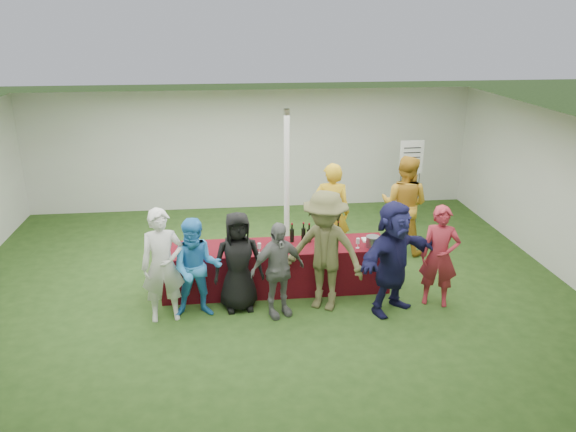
{
  "coord_description": "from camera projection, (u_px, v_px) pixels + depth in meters",
  "views": [
    {
      "loc": [
        -0.59,
        -8.48,
        4.2
      ],
      "look_at": [
        0.36,
        -0.23,
        1.25
      ],
      "focal_mm": 35.0,
      "sensor_mm": 36.0,
      "label": 1
    }
  ],
  "objects": [
    {
      "name": "wine_bottles",
      "position": [
        317.0,
        234.0,
        9.12
      ],
      "size": [
        0.83,
        0.13,
        0.32
      ],
      "color": "black",
      "rests_on": "serving_table"
    },
    {
      "name": "serving_table",
      "position": [
        276.0,
        267.0,
        9.08
      ],
      "size": [
        3.6,
        0.8,
        0.75
      ],
      "primitive_type": "cube",
      "color": "#630A13",
      "rests_on": "ground"
    },
    {
      "name": "dump_bucket",
      "position": [
        373.0,
        242.0,
        8.88
      ],
      "size": [
        0.22,
        0.22,
        0.18
      ],
      "primitive_type": "cylinder",
      "color": "slate",
      "rests_on": "serving_table"
    },
    {
      "name": "customer_3",
      "position": [
        278.0,
        270.0,
        8.15
      ],
      "size": [
        0.93,
        0.64,
        1.46
      ],
      "primitive_type": "imported",
      "rotation": [
        0.0,
        0.0,
        0.37
      ],
      "color": "slate",
      "rests_on": "ground"
    },
    {
      "name": "wine_glasses",
      "position": [
        251.0,
        247.0,
        8.63
      ],
      "size": [
        2.71,
        0.13,
        0.16
      ],
      "color": "silver",
      "rests_on": "serving_table"
    },
    {
      "name": "water_bottle",
      "position": [
        274.0,
        238.0,
        8.99
      ],
      "size": [
        0.07,
        0.07,
        0.23
      ],
      "color": "silver",
      "rests_on": "serving_table"
    },
    {
      "name": "bar_towel",
      "position": [
        370.0,
        240.0,
        9.16
      ],
      "size": [
        0.25,
        0.18,
        0.03
      ],
      "primitive_type": "cube",
      "color": "white",
      "rests_on": "serving_table"
    },
    {
      "name": "customer_1",
      "position": [
        197.0,
        268.0,
        8.12
      ],
      "size": [
        0.74,
        0.58,
        1.52
      ],
      "primitive_type": "imported",
      "rotation": [
        0.0,
        0.0,
        0.01
      ],
      "color": "#2D85D3",
      "rests_on": "ground"
    },
    {
      "name": "staff_back",
      "position": [
        404.0,
        205.0,
        10.37
      ],
      "size": [
        1.13,
        1.08,
        1.85
      ],
      "primitive_type": "imported",
      "rotation": [
        0.0,
        0.0,
        2.56
      ],
      "color": "#C08823",
      "rests_on": "ground"
    },
    {
      "name": "tent",
      "position": [
        287.0,
        184.0,
        10.13
      ],
      "size": [
        10.0,
        10.0,
        10.0
      ],
      "color": "white",
      "rests_on": "ground"
    },
    {
      "name": "customer_6",
      "position": [
        440.0,
        256.0,
        8.46
      ],
      "size": [
        0.68,
        0.56,
        1.58
      ],
      "primitive_type": "imported",
      "rotation": [
        0.0,
        0.0,
        -0.38
      ],
      "color": "maroon",
      "rests_on": "ground"
    },
    {
      "name": "customer_0",
      "position": [
        163.0,
        266.0,
        8.01
      ],
      "size": [
        0.67,
        0.5,
        1.7
      ],
      "primitive_type": "imported",
      "rotation": [
        0.0,
        0.0,
        0.16
      ],
      "color": "silver",
      "rests_on": "ground"
    },
    {
      "name": "customer_2",
      "position": [
        238.0,
        262.0,
        8.33
      ],
      "size": [
        0.8,
        0.57,
        1.54
      ],
      "primitive_type": "imported",
      "rotation": [
        0.0,
        0.0,
        0.11
      ],
      "color": "black",
      "rests_on": "ground"
    },
    {
      "name": "wine_list_sign",
      "position": [
        411.0,
        163.0,
        11.69
      ],
      "size": [
        0.5,
        0.03,
        1.8
      ],
      "color": "slate",
      "rests_on": "ground"
    },
    {
      "name": "staff_pourer",
      "position": [
        331.0,
        213.0,
        9.97
      ],
      "size": [
        0.73,
        0.55,
        1.83
      ],
      "primitive_type": "imported",
      "rotation": [
        0.0,
        0.0,
        2.97
      ],
      "color": "gold",
      "rests_on": "ground"
    },
    {
      "name": "customer_4",
      "position": [
        325.0,
        251.0,
        8.3
      ],
      "size": [
        1.38,
        1.19,
        1.86
      ],
      "primitive_type": "imported",
      "rotation": [
        0.0,
        0.0,
        -0.51
      ],
      "color": "brown",
      "rests_on": "ground"
    },
    {
      "name": "customer_5",
      "position": [
        393.0,
        258.0,
        8.23
      ],
      "size": [
        1.63,
        1.29,
        1.73
      ],
      "primitive_type": "imported",
      "rotation": [
        0.0,
        0.0,
        0.57
      ],
      "color": "#181843",
      "rests_on": "ground"
    },
    {
      "name": "ground",
      "position": [
        265.0,
        282.0,
        9.4
      ],
      "size": [
        60.0,
        60.0,
        0.0
      ],
      "primitive_type": "plane",
      "color": "#284719",
      "rests_on": "ground"
    }
  ]
}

